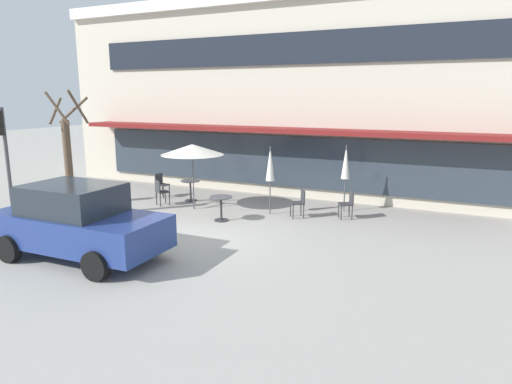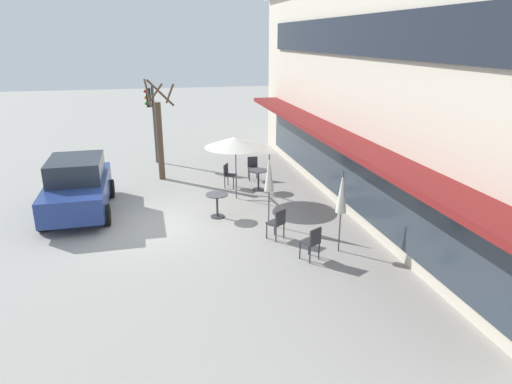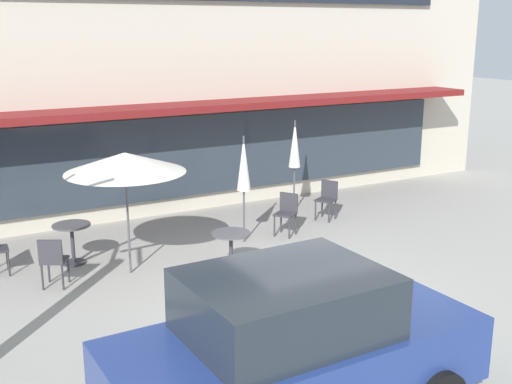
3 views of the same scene
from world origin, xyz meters
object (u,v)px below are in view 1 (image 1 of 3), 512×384
patio_umbrella_cream_folded (346,163)px  parked_sedan (78,222)px  cafe_chair_3 (161,183)px  traffic_light_pole (2,141)px  patio_umbrella_corner_open (270,164)px  cafe_table_streetside (221,204)px  cafe_chair_1 (300,201)px  cafe_table_near_wall (190,187)px  cafe_chair_0 (348,202)px  patio_umbrella_green_folded (192,150)px  cafe_chair_2 (161,191)px  street_tree (69,160)px

patio_umbrella_cream_folded → parked_sedan: patio_umbrella_cream_folded is taller
cafe_chair_3 → traffic_light_pole: traffic_light_pole is taller
patio_umbrella_corner_open → parked_sedan: patio_umbrella_corner_open is taller
cafe_table_streetside → cafe_chair_1: 2.47m
cafe_table_near_wall → cafe_chair_0: (5.79, 0.04, 0.01)m
cafe_table_near_wall → patio_umbrella_corner_open: 3.57m
cafe_chair_3 → cafe_table_near_wall: bearing=-4.0°
patio_umbrella_corner_open → traffic_light_pole: traffic_light_pole is taller
patio_umbrella_corner_open → cafe_chair_1: bearing=-0.5°
patio_umbrella_green_folded → patio_umbrella_cream_folded: bearing=22.0°
patio_umbrella_cream_folded → patio_umbrella_corner_open: 2.50m
cafe_chair_0 → cafe_chair_2: 6.45m
cafe_table_near_wall → cafe_table_streetside: 3.00m
patio_umbrella_cream_folded → patio_umbrella_corner_open: same height
patio_umbrella_corner_open → street_tree: size_ratio=0.56×
patio_umbrella_green_folded → cafe_chair_1: size_ratio=2.47×
cafe_chair_0 → parked_sedan: bearing=-128.2°
patio_umbrella_green_folded → cafe_chair_1: (3.61, 0.50, -1.50)m
cafe_table_streetside → patio_umbrella_cream_folded: bearing=41.9°
cafe_table_streetside → patio_umbrella_green_folded: size_ratio=0.35×
patio_umbrella_green_folded → cafe_chair_3: size_ratio=2.47×
cafe_table_near_wall → cafe_chair_0: 5.79m
cafe_table_near_wall → traffic_light_pole: (-4.85, -3.68, 1.78)m
traffic_light_pole → cafe_chair_3: bearing=47.5°
patio_umbrella_green_folded → traffic_light_pole: size_ratio=0.65×
patio_umbrella_green_folded → cafe_chair_3: 2.84m
cafe_chair_2 → street_tree: 3.17m
cafe_chair_0 → cafe_chair_3: bearing=179.6°
traffic_light_pole → cafe_chair_2: bearing=31.9°
cafe_table_streetside → cafe_chair_1: (2.03, 1.40, 0.01)m
patio_umbrella_green_folded → cafe_chair_0: patio_umbrella_green_folded is taller
street_tree → cafe_table_streetside: bearing=18.9°
cafe_table_near_wall → patio_umbrella_cream_folded: bearing=9.6°
cafe_table_near_wall → cafe_table_streetside: bearing=-38.5°
cafe_chair_3 → parked_sedan: bearing=-69.5°
cafe_chair_2 → cafe_table_near_wall: bearing=60.8°
cafe_table_near_wall → patio_umbrella_green_folded: bearing=-51.6°
patio_umbrella_cream_folded → street_tree: (-7.65, -4.34, 0.16)m
cafe_chair_1 → street_tree: 7.32m
cafe_table_streetside → cafe_chair_2: cafe_chair_2 is taller
parked_sedan → patio_umbrella_cream_folded: bearing=57.4°
cafe_chair_2 → cafe_chair_3: 1.38m
cafe_chair_1 → street_tree: street_tree is taller
patio_umbrella_cream_folded → cafe_table_streetside: bearing=-138.1°
patio_umbrella_corner_open → street_tree: bearing=-151.9°
cafe_chair_3 → patio_umbrella_corner_open: bearing=-6.7°
cafe_table_streetside → patio_umbrella_corner_open: 2.06m
cafe_chair_0 → cafe_chair_1: bearing=-160.0°
cafe_chair_1 → cafe_table_near_wall: bearing=173.9°
patio_umbrella_cream_folded → cafe_chair_1: size_ratio=2.47×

